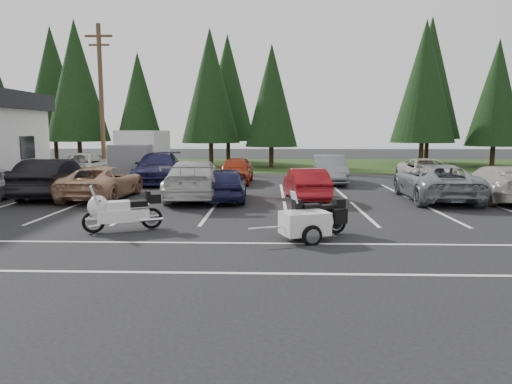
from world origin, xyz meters
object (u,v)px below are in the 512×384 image
at_px(utility_pole, 101,100).
at_px(touring_motorcycle, 123,208).
at_px(car_near_4, 226,184).
at_px(car_near_5, 306,184).
at_px(box_truck, 139,155).
at_px(car_near_3, 195,179).
at_px(car_far_2, 236,170).
at_px(car_far_3, 330,169).
at_px(car_far_1, 158,168).
at_px(cargo_trailer, 305,226).
at_px(car_far_0, 78,168).
at_px(car_near_6, 435,182).
at_px(car_near_2, 103,182).
at_px(car_near_1, 53,178).
at_px(car_near_7, 497,183).
at_px(adventure_motorcycle, 315,213).
at_px(car_far_4, 427,172).

relative_size(utility_pole, touring_motorcycle, 3.64).
relative_size(car_near_4, car_near_5, 1.01).
xyz_separation_m(utility_pole, car_near_4, (8.11, -8.27, -4.00)).
bearing_deg(box_truck, car_near_3, -60.08).
xyz_separation_m(car_far_2, car_far_3, (5.17, 0.10, 0.04)).
distance_m(car_far_1, touring_motorcycle, 12.58).
height_order(car_near_3, cargo_trailer, car_near_3).
relative_size(utility_pole, car_far_1, 1.57).
bearing_deg(car_far_0, cargo_trailer, -51.91).
xyz_separation_m(utility_pole, car_near_6, (16.81, -7.78, -3.94)).
height_order(car_far_3, touring_motorcycle, car_far_3).
distance_m(car_near_2, car_far_2, 7.92).
xyz_separation_m(car_near_1, car_near_7, (18.80, -0.44, -0.11)).
bearing_deg(adventure_motorcycle, car_near_2, 120.46).
xyz_separation_m(car_far_0, touring_motorcycle, (6.58, -12.49, -0.13)).
height_order(car_far_1, cargo_trailer, car_far_1).
relative_size(car_near_3, car_far_3, 1.22).
bearing_deg(car_far_1, car_near_2, -104.01).
bearing_deg(car_far_0, car_far_1, -3.81).
bearing_deg(car_near_2, car_far_1, -96.75).
height_order(car_far_0, cargo_trailer, car_far_0).
bearing_deg(touring_motorcycle, car_near_6, 7.05).
relative_size(car_near_7, car_far_3, 1.08).
height_order(utility_pole, car_far_3, utility_pole).
xyz_separation_m(utility_pole, box_truck, (2.00, 0.50, -3.25)).
distance_m(car_near_2, car_near_4, 5.34).
height_order(car_near_3, car_near_4, car_near_3).
distance_m(car_near_4, car_far_2, 6.41).
height_order(car_near_2, car_far_1, car_far_1).
xyz_separation_m(car_near_7, adventure_motorcycle, (-8.11, -6.61, -0.09)).
height_order(car_near_7, car_far_1, car_far_1).
distance_m(car_far_2, car_far_3, 5.17).
xyz_separation_m(car_far_3, adventure_motorcycle, (-2.02, -12.78, -0.13)).
xyz_separation_m(box_truck, car_near_4, (6.11, -8.77, -0.75)).
xyz_separation_m(car_far_1, car_far_4, (14.63, -0.59, -0.13)).
distance_m(box_truck, car_near_4, 10.71).
height_order(car_near_5, touring_motorcycle, touring_motorcycle).
relative_size(car_near_2, car_near_4, 1.23).
xyz_separation_m(car_near_1, car_far_3, (12.71, 5.73, -0.07)).
distance_m(utility_pole, car_near_2, 9.20).
relative_size(car_far_0, cargo_trailer, 3.41).
relative_size(car_near_7, car_far_1, 0.88).
bearing_deg(car_near_7, box_truck, -23.88).
xyz_separation_m(car_near_4, car_near_7, (11.18, 0.35, 0.03)).
bearing_deg(car_far_2, car_near_1, -141.25).
bearing_deg(car_near_5, touring_motorcycle, 41.74).
distance_m(car_near_1, car_far_2, 9.40).
xyz_separation_m(utility_pole, car_near_1, (0.49, -7.48, -3.86)).
bearing_deg(car_near_1, car_near_3, 172.03).
height_order(car_near_2, car_near_5, car_near_2).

